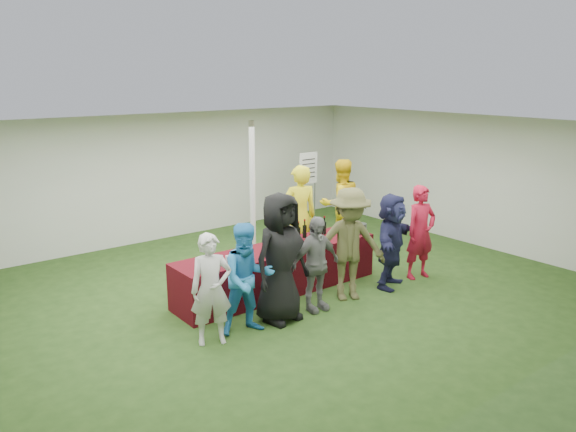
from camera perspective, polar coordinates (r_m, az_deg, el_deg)
ground at (r=9.29m, az=-1.83°, el=-7.83°), size 60.00×60.00×0.00m
tent at (r=10.11m, az=-3.62°, el=2.00°), size 10.00×10.00×10.00m
serving_table at (r=9.24m, az=-0.98°, el=-5.46°), size 3.60×0.80×0.75m
wine_bottles at (r=9.60m, az=1.83°, el=-1.59°), size 0.93×0.16×0.32m
wine_glasses at (r=8.65m, az=-2.24°, el=-3.44°), size 2.71×0.09×0.16m
water_bottle at (r=9.19m, az=-0.98°, el=-2.43°), size 0.07×0.07×0.23m
bar_towel at (r=10.15m, az=6.09°, el=-1.40°), size 0.25×0.18×0.03m
dump_bucket at (r=9.98m, az=7.38°, el=-1.26°), size 0.21×0.21×0.18m
wine_list_sign at (r=12.55m, az=2.07°, el=4.26°), size 0.50×0.03×1.80m
staff_pourer at (r=10.27m, az=1.14°, el=-0.06°), size 0.79×0.63×1.91m
staff_back at (r=11.49m, az=5.33°, el=1.24°), size 1.04×0.91×1.83m
customer_0 at (r=7.46m, az=-7.81°, el=-7.40°), size 0.64×0.54×1.51m
customer_1 at (r=7.70m, az=-4.10°, el=-6.38°), size 0.88×0.76×1.56m
customer_2 at (r=8.00m, az=-0.78°, el=-4.27°), size 1.00×0.72×1.90m
customer_3 at (r=8.41m, az=2.80°, el=-4.90°), size 0.87×0.40×1.46m
customer_4 at (r=8.82m, az=6.26°, el=-2.90°), size 1.34×1.09×1.80m
customer_5 at (r=9.47m, az=10.45°, el=-2.48°), size 1.54×1.07×1.60m
customer_6 at (r=10.00m, az=13.32°, el=-1.61°), size 0.66×0.49×1.65m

